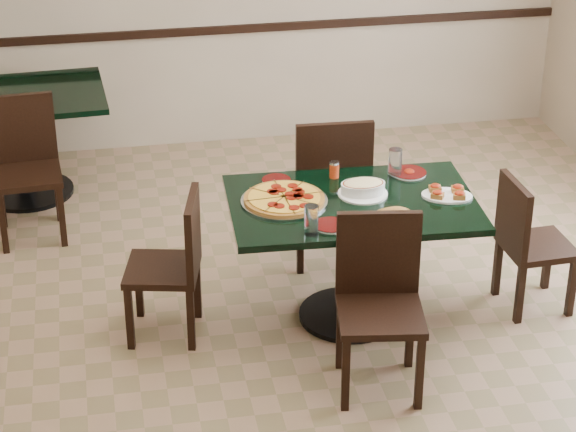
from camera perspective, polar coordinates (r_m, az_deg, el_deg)
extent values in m
plane|color=#8D6B51|center=(6.45, 0.91, -5.63)|extent=(5.50, 5.50, 0.00)
plane|color=tan|center=(3.48, 10.10, -10.36)|extent=(5.00, 0.00, 5.00)
cube|color=black|center=(8.52, -2.68, 9.46)|extent=(5.00, 0.03, 0.06)
cube|color=black|center=(6.18, 3.29, 0.60)|extent=(1.39, 0.92, 0.04)
cylinder|color=black|center=(6.36, 3.20, -2.43)|extent=(0.12, 0.12, 0.71)
cylinder|color=black|center=(6.53, 3.12, -5.02)|extent=(0.58, 0.58, 0.03)
cube|color=black|center=(7.88, -13.60, 5.91)|extent=(1.21, 0.91, 0.04)
cylinder|color=black|center=(8.02, -13.31, 3.41)|extent=(0.13, 0.13, 0.71)
cylinder|color=black|center=(8.16, -13.06, 1.23)|extent=(0.64, 0.64, 0.03)
cube|color=black|center=(6.95, 2.02, 1.47)|extent=(0.48, 0.48, 0.04)
cube|color=black|center=(6.65, 2.38, 2.76)|extent=(0.46, 0.06, 0.50)
cube|color=black|center=(7.28, 3.27, 0.49)|extent=(0.04, 0.04, 0.46)
cube|color=black|center=(6.93, 3.92, -1.00)|extent=(0.04, 0.04, 0.46)
cube|color=black|center=(7.21, 0.13, 0.28)|extent=(0.04, 0.04, 0.46)
cube|color=black|center=(6.86, 0.62, -1.23)|extent=(0.04, 0.04, 0.46)
cube|color=black|center=(5.74, 4.72, -5.02)|extent=(0.49, 0.49, 0.04)
cube|color=black|center=(5.78, 4.61, -1.86)|extent=(0.43, 0.10, 0.46)
cube|color=black|center=(5.69, 2.94, -8.05)|extent=(0.05, 0.05, 0.42)
cube|color=black|center=(6.00, 2.66, -5.99)|extent=(0.05, 0.05, 0.42)
cube|color=black|center=(5.73, 6.70, -7.93)|extent=(0.05, 0.05, 0.42)
cube|color=black|center=(6.04, 6.22, -5.89)|extent=(0.05, 0.05, 0.42)
cube|color=black|center=(6.61, 12.55, -1.53)|extent=(0.40, 0.40, 0.04)
cube|color=black|center=(6.44, 11.38, 0.04)|extent=(0.06, 0.38, 0.41)
cube|color=black|center=(6.65, 14.21, -3.55)|extent=(0.04, 0.04, 0.37)
cube|color=black|center=(6.52, 11.69, -3.93)|extent=(0.04, 0.04, 0.37)
cube|color=black|center=(6.90, 13.03, -2.24)|extent=(0.04, 0.04, 0.37)
cube|color=black|center=(6.77, 10.58, -2.57)|extent=(0.04, 0.04, 0.37)
cube|color=black|center=(6.23, -6.40, -2.73)|extent=(0.47, 0.47, 0.04)
cube|color=black|center=(6.09, -4.86, -0.87)|extent=(0.12, 0.40, 0.42)
cube|color=black|center=(6.50, -7.58, -3.58)|extent=(0.05, 0.05, 0.38)
cube|color=black|center=(6.46, -4.63, -3.65)|extent=(0.05, 0.05, 0.38)
cube|color=black|center=(6.22, -8.05, -5.17)|extent=(0.05, 0.05, 0.38)
cube|color=black|center=(6.17, -4.96, -5.25)|extent=(0.05, 0.05, 0.38)
cube|color=black|center=(7.38, -13.11, 2.02)|extent=(0.46, 0.46, 0.04)
cube|color=black|center=(7.46, -13.38, 4.37)|extent=(0.43, 0.07, 0.46)
cube|color=black|center=(7.32, -14.28, -0.36)|extent=(0.04, 0.04, 0.42)
cube|color=black|center=(7.65, -14.37, 0.88)|extent=(0.04, 0.04, 0.42)
cube|color=black|center=(7.32, -11.41, -0.03)|extent=(0.04, 0.04, 0.42)
cube|color=black|center=(7.65, -11.63, 1.19)|extent=(0.04, 0.04, 0.42)
cylinder|color=#B4B5BC|center=(6.15, -0.19, 0.78)|extent=(0.48, 0.48, 0.01)
cylinder|color=#975F21|center=(6.15, -0.19, 0.88)|extent=(0.45, 0.45, 0.02)
cylinder|color=gold|center=(6.14, -0.19, 0.97)|extent=(0.40, 0.40, 0.01)
cylinder|color=white|center=(6.24, 3.82, 1.14)|extent=(0.28, 0.28, 0.01)
ellipsoid|color=beige|center=(6.22, 3.84, 1.67)|extent=(0.22, 0.15, 0.04)
ellipsoid|color=#A2642C|center=(5.93, 5.31, 0.10)|extent=(0.20, 0.12, 0.08)
cylinder|color=white|center=(5.89, 2.18, -0.50)|extent=(0.18, 0.18, 0.01)
cylinder|color=#350303|center=(5.89, 2.18, -0.43)|extent=(0.18, 0.18, 0.00)
cylinder|color=white|center=(6.51, 6.17, 2.18)|extent=(0.20, 0.20, 0.01)
cylinder|color=#350303|center=(6.51, 6.17, 2.24)|extent=(0.20, 0.20, 0.00)
ellipsoid|color=#A62308|center=(6.51, 6.17, 2.26)|extent=(0.06, 0.06, 0.03)
cylinder|color=white|center=(6.38, -0.60, 1.81)|extent=(0.16, 0.16, 0.01)
cylinder|color=#350303|center=(6.38, -0.60, 1.87)|extent=(0.17, 0.17, 0.00)
cube|color=white|center=(5.86, 3.07, -0.75)|extent=(0.15, 0.15, 0.00)
cube|color=#B4B5BC|center=(5.86, 3.26, -0.70)|extent=(0.02, 0.14, 0.00)
cylinder|color=silver|center=(6.45, 5.46, 2.72)|extent=(0.08, 0.08, 0.17)
cylinder|color=silver|center=(5.79, 1.19, -0.21)|extent=(0.08, 0.08, 0.16)
cylinder|color=red|center=(6.42, 2.36, 2.33)|extent=(0.05, 0.05, 0.09)
cylinder|color=#B4B5BC|center=(6.40, 2.37, 2.71)|extent=(0.06, 0.06, 0.01)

